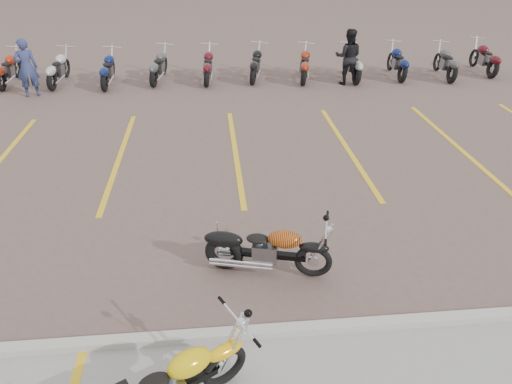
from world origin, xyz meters
The scene contains 7 objects.
ground centered at (0.00, 0.00, 0.00)m, with size 100.00×100.00×0.00m, color brown.
curb centered at (0.00, -2.00, 0.06)m, with size 60.00×0.18×0.12m, color #ADAAA3.
parking_stripes centered at (0.00, 4.00, 0.00)m, with size 38.00×5.50×0.01m, color gold, non-canonical shape.
flame_cruiser centered at (0.17, -0.65, 0.40)m, with size 1.93×0.62×0.81m.
person_a centered at (-6.08, 8.98, 0.89)m, with size 0.65×0.43×1.78m, color navy.
person_b centered at (4.07, 9.34, 0.90)m, with size 0.88×0.68×1.81m, color black.
bg_bike_row centered at (0.23, 10.08, 0.55)m, with size 18.98×2.05×1.10m.
Camera 1 is at (-0.57, -6.85, 4.79)m, focal length 35.00 mm.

